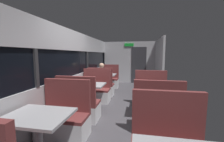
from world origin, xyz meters
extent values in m
cube|color=#423F44|center=(0.00, 0.00, -0.01)|extent=(3.30, 9.20, 0.02)
cube|color=#B2B2B7|center=(-1.45, 0.00, 0.47)|extent=(0.08, 8.40, 0.95)
cube|color=#B2B2B7|center=(-1.45, 0.00, 2.00)|extent=(0.08, 8.40, 0.60)
cube|color=black|center=(-1.46, 0.00, 1.32)|extent=(0.03, 8.40, 0.75)
cube|color=#2D2D30|center=(-1.43, -1.40, 1.32)|extent=(0.06, 0.08, 0.75)
cube|color=#2D2D30|center=(-1.43, 1.40, 1.32)|extent=(0.06, 0.08, 0.75)
cube|color=#2D2D30|center=(-1.43, 4.20, 1.32)|extent=(0.06, 0.08, 0.75)
cube|color=#B2B2B7|center=(0.00, 4.20, 1.15)|extent=(2.90, 0.08, 2.30)
cube|color=#333338|center=(0.55, 4.15, 1.00)|extent=(0.80, 0.04, 2.00)
cube|color=green|center=(0.00, 4.14, 2.12)|extent=(0.50, 0.03, 0.16)
cube|color=#B2B2B7|center=(1.45, 3.00, 1.15)|extent=(0.08, 2.40, 2.30)
cylinder|color=#9E9EA3|center=(-0.89, -2.09, 0.35)|extent=(0.10, 0.10, 0.70)
cube|color=#99999E|center=(-0.89, -2.09, 0.72)|extent=(0.90, 0.70, 0.04)
cube|color=silver|center=(-0.89, -1.43, 0.20)|extent=(0.95, 0.50, 0.39)
cube|color=brown|center=(-0.89, -1.43, 0.42)|extent=(0.95, 0.50, 0.06)
cube|color=brown|center=(-0.89, -1.22, 0.78)|extent=(0.95, 0.08, 0.65)
cylinder|color=#9E9EA3|center=(-0.89, 0.02, 0.35)|extent=(0.10, 0.10, 0.70)
cube|color=#99999E|center=(-0.89, 0.02, 0.72)|extent=(0.90, 0.70, 0.04)
cube|color=silver|center=(-0.89, -0.64, 0.20)|extent=(0.95, 0.50, 0.39)
cube|color=brown|center=(-0.89, -0.64, 0.42)|extent=(0.95, 0.50, 0.06)
cube|color=brown|center=(-0.89, -0.85, 0.78)|extent=(0.95, 0.08, 0.65)
cube|color=silver|center=(-0.89, 0.68, 0.20)|extent=(0.95, 0.50, 0.39)
cube|color=brown|center=(-0.89, 0.68, 0.42)|extent=(0.95, 0.50, 0.06)
cube|color=brown|center=(-0.89, 0.89, 0.78)|extent=(0.95, 0.08, 0.65)
cylinder|color=#9E9EA3|center=(-0.89, 2.13, 0.35)|extent=(0.10, 0.10, 0.70)
cube|color=#99999E|center=(-0.89, 2.13, 0.72)|extent=(0.90, 0.70, 0.04)
cube|color=silver|center=(-0.89, 1.47, 0.20)|extent=(0.95, 0.50, 0.39)
cube|color=brown|center=(-0.89, 1.47, 0.42)|extent=(0.95, 0.50, 0.06)
cube|color=brown|center=(-0.89, 1.26, 0.78)|extent=(0.95, 0.08, 0.65)
cube|color=silver|center=(-0.89, 2.79, 0.20)|extent=(0.95, 0.50, 0.39)
cube|color=brown|center=(-0.89, 2.79, 0.42)|extent=(0.95, 0.50, 0.06)
cube|color=brown|center=(-0.89, 3.00, 0.78)|extent=(0.95, 0.08, 0.65)
cube|color=brown|center=(0.89, -1.82, 0.78)|extent=(0.95, 0.08, 0.65)
cylinder|color=#9E9EA3|center=(0.89, -0.18, 0.35)|extent=(0.10, 0.10, 0.70)
cube|color=#99999E|center=(0.89, -0.18, 0.72)|extent=(0.90, 0.70, 0.04)
cube|color=silver|center=(0.89, -0.84, 0.20)|extent=(0.95, 0.50, 0.39)
cube|color=brown|center=(0.89, -0.84, 0.42)|extent=(0.95, 0.50, 0.06)
cube|color=brown|center=(0.89, -1.05, 0.78)|extent=(0.95, 0.08, 0.65)
cube|color=silver|center=(0.89, 0.48, 0.20)|extent=(0.95, 0.50, 0.39)
cube|color=brown|center=(0.89, 0.48, 0.42)|extent=(0.95, 0.50, 0.06)
cube|color=brown|center=(0.89, 0.69, 0.78)|extent=(0.95, 0.08, 0.65)
cube|color=#26262D|center=(-0.89, 1.47, 0.23)|extent=(0.30, 0.36, 0.45)
cube|color=#99999E|center=(-0.89, 1.52, 0.75)|extent=(0.34, 0.22, 0.60)
sphere|color=tan|center=(-0.89, 1.54, 1.16)|extent=(0.20, 0.20, 0.20)
cylinder|color=#99999E|center=(-1.09, 1.70, 0.77)|extent=(0.07, 0.28, 0.07)
cylinder|color=#99999E|center=(-0.69, 1.70, 0.77)|extent=(0.07, 0.28, 0.07)
cylinder|color=#26598C|center=(0.90, -0.16, 0.79)|extent=(0.07, 0.07, 0.09)
camera|label=1|loc=(0.48, -3.78, 1.58)|focal=22.64mm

